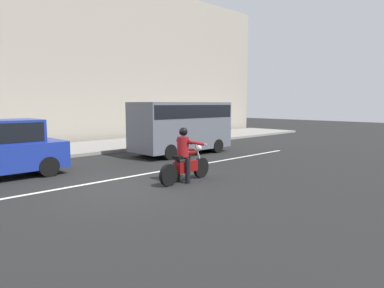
% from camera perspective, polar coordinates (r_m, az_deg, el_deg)
% --- Properties ---
extents(ground_plane, '(80.00, 80.00, 0.00)m').
position_cam_1_polar(ground_plane, '(9.72, -12.35, -7.04)').
color(ground_plane, black).
extents(sidewalk_slab, '(40.00, 4.40, 0.14)m').
position_cam_1_polar(sidewalk_slab, '(16.95, -26.70, -1.50)').
color(sidewalk_slab, gray).
rests_on(sidewalk_slab, ground_plane).
extents(lane_marking_stripe, '(18.00, 0.14, 0.01)m').
position_cam_1_polar(lane_marking_stripe, '(10.83, -11.65, -5.58)').
color(lane_marking_stripe, silver).
rests_on(lane_marking_stripe, ground_plane).
extents(motorcycle_with_rider_crimson, '(2.08, 0.70, 1.61)m').
position_cam_1_polar(motorcycle_with_rider_crimson, '(10.03, -1.12, -2.60)').
color(motorcycle_with_rider_crimson, black).
rests_on(motorcycle_with_rider_crimson, ground_plane).
extents(parked_hatchback_cobalt_blue, '(3.65, 1.76, 1.80)m').
position_cam_1_polar(parked_hatchback_cobalt_blue, '(12.00, -29.33, -0.64)').
color(parked_hatchback_cobalt_blue, navy).
rests_on(parked_hatchback_cobalt_blue, ground_plane).
extents(parked_van_slate_gray, '(4.71, 1.96, 2.35)m').
position_cam_1_polar(parked_van_slate_gray, '(15.52, -1.75, 3.33)').
color(parked_van_slate_gray, slate).
rests_on(parked_van_slate_gray, ground_plane).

